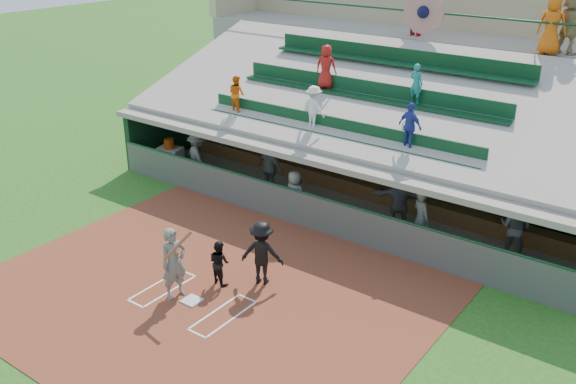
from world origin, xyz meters
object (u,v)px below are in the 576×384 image
Objects in this scene: home_plate at (192,300)px; batter_at_plate at (174,263)px; catcher at (219,262)px; water_cooler at (169,144)px; white_table at (170,158)px.

batter_at_plate is (-0.48, -0.04, 0.91)m from home_plate.
catcher is 3.29× the size of water_cooler.
catcher is 8.49m from white_table.
batter_at_plate is 8.81m from water_cooler.
home_plate is 0.22× the size of batter_at_plate.
catcher is at bearing 91.19° from home_plate.
batter_at_plate reaches higher than water_cooler.
home_plate is 1.21m from catcher.
catcher is at bearing -35.62° from water_cooler.
white_table reaches higher than home_plate.
white_table is at bearing -26.30° from catcher.
home_plate is 0.36× the size of catcher.
water_cooler reaches higher than home_plate.
water_cooler is at bearing 136.76° from batter_at_plate.
batter_at_plate is 8.85m from white_table.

